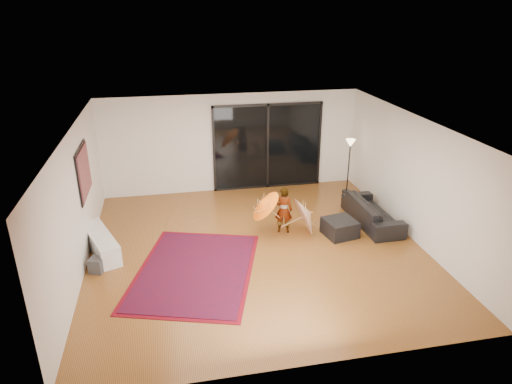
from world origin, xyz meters
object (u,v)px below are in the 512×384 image
object	(u,v)px
ottoman	(340,228)
child	(284,210)
sofa	(372,212)
media_console	(101,243)

from	to	relation	value
ottoman	child	xyz separation A→B (m)	(-1.21, 0.42, 0.36)
sofa	ottoman	distance (m)	1.09
media_console	ottoman	world-z (taller)	media_console
sofa	ottoman	world-z (taller)	sofa
media_console	sofa	bearing A→B (deg)	-19.60
media_console	child	world-z (taller)	child
media_console	child	size ratio (longest dim) A/B	1.46
ottoman	media_console	bearing A→B (deg)	177.31
sofa	media_console	bearing A→B (deg)	90.93
sofa	ottoman	size ratio (longest dim) A/B	2.98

